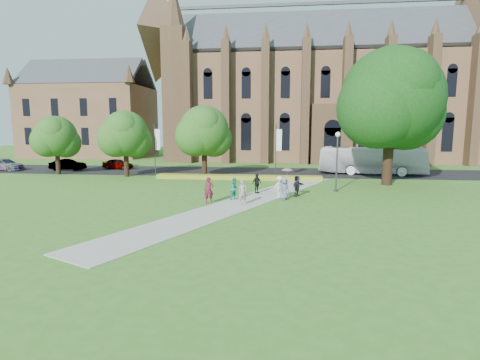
# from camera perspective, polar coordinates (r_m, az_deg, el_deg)

# --- Properties ---
(ground) EXTENTS (160.00, 160.00, 0.00)m
(ground) POSITION_cam_1_polar(r_m,az_deg,el_deg) (27.60, 0.62, -3.76)
(ground) COLOR #3F6F21
(ground) RESTS_ON ground
(road) EXTENTS (160.00, 10.00, 0.02)m
(road) POSITION_cam_1_polar(r_m,az_deg,el_deg) (47.29, 3.11, 1.24)
(road) COLOR black
(road) RESTS_ON ground
(footpath) EXTENTS (15.58, 28.54, 0.04)m
(footpath) POSITION_cam_1_polar(r_m,az_deg,el_deg) (28.57, 0.82, -3.31)
(footpath) COLOR #B2B2A8
(footpath) RESTS_ON ground
(flower_hedge) EXTENTS (18.00, 1.40, 0.45)m
(flower_hedge) POSITION_cam_1_polar(r_m,az_deg,el_deg) (40.71, -0.27, 0.43)
(flower_hedge) COLOR gold
(flower_hedge) RESTS_ON ground
(cathedral) EXTENTS (52.60, 18.25, 28.00)m
(cathedral) POSITION_cam_1_polar(r_m,az_deg,el_deg) (67.38, 13.04, 14.16)
(cathedral) COLOR brown
(cathedral) RESTS_ON ground
(building_west) EXTENTS (22.00, 14.00, 18.30)m
(building_west) POSITION_cam_1_polar(r_m,az_deg,el_deg) (78.14, -21.92, 10.16)
(building_west) COLOR brown
(building_west) RESTS_ON ground
(streetlamp) EXTENTS (0.44, 0.44, 5.24)m
(streetlamp) POSITION_cam_1_polar(r_m,az_deg,el_deg) (33.78, 14.58, 3.82)
(streetlamp) COLOR #38383D
(streetlamp) RESTS_ON ground
(large_tree) EXTENTS (9.60, 9.60, 13.20)m
(large_tree) POSITION_cam_1_polar(r_m,az_deg,el_deg) (39.31, 22.05, 11.47)
(large_tree) COLOR #332114
(large_tree) RESTS_ON ground
(street_tree_0) EXTENTS (5.20, 5.20, 7.50)m
(street_tree_0) POSITION_cam_1_polar(r_m,az_deg,el_deg) (44.57, -17.10, 6.74)
(street_tree_0) COLOR #332114
(street_tree_0) RESTS_ON ground
(street_tree_1) EXTENTS (5.60, 5.60, 8.05)m
(street_tree_1) POSITION_cam_1_polar(r_m,az_deg,el_deg) (42.28, -5.50, 7.48)
(street_tree_1) COLOR #332114
(street_tree_1) RESTS_ON ground
(street_tree_2) EXTENTS (4.80, 4.80, 6.95)m
(street_tree_2) POSITION_cam_1_polar(r_m,az_deg,el_deg) (49.70, -26.22, 5.98)
(street_tree_2) COLOR #332114
(street_tree_2) RESTS_ON ground
(banner_pole_0) EXTENTS (0.70, 0.10, 6.00)m
(banner_pole_0) POSITION_cam_1_polar(r_m,az_deg,el_deg) (42.13, 5.64, 4.98)
(banner_pole_0) COLOR #38383D
(banner_pole_0) RESTS_ON ground
(banner_pole_1) EXTENTS (0.70, 0.10, 6.00)m
(banner_pole_1) POSITION_cam_1_polar(r_m,az_deg,el_deg) (44.60, -12.72, 4.99)
(banner_pole_1) COLOR #38383D
(banner_pole_1) RESTS_ON ground
(tour_coach) EXTENTS (12.54, 4.55, 3.42)m
(tour_coach) POSITION_cam_1_polar(r_m,az_deg,el_deg) (47.29, 19.42, 2.88)
(tour_coach) COLOR silver
(tour_coach) RESTS_ON road
(car_0) EXTENTS (4.28, 2.26, 1.39)m
(car_0) POSITION_cam_1_polar(r_m,az_deg,el_deg) (52.91, -18.13, 2.35)
(car_0) COLOR gray
(car_0) RESTS_ON road
(car_1) EXTENTS (4.58, 2.20, 1.45)m
(car_1) POSITION_cam_1_polar(r_m,az_deg,el_deg) (53.88, -24.76, 2.13)
(car_1) COLOR gray
(car_1) RESTS_ON road
(car_2) EXTENTS (5.36, 2.67, 1.50)m
(car_2) POSITION_cam_1_polar(r_m,az_deg,el_deg) (57.83, -32.23, 2.01)
(car_2) COLOR gray
(car_2) RESTS_ON road
(pedestrian_0) EXTENTS (0.79, 0.61, 1.93)m
(pedestrian_0) POSITION_cam_1_polar(r_m,az_deg,el_deg) (27.94, -4.77, -1.54)
(pedestrian_0) COLOR maroon
(pedestrian_0) RESTS_ON footpath
(pedestrian_1) EXTENTS (1.04, 1.05, 1.71)m
(pedestrian_1) POSITION_cam_1_polar(r_m,az_deg,el_deg) (29.10, -0.78, -1.34)
(pedestrian_1) COLOR #1A8670
(pedestrian_1) RESTS_ON footpath
(pedestrian_2) EXTENTS (1.30, 1.22, 1.76)m
(pedestrian_2) POSITION_cam_1_polar(r_m,az_deg,el_deg) (29.94, 6.08, -1.07)
(pedestrian_2) COLOR silver
(pedestrian_2) RESTS_ON footpath
(pedestrian_3) EXTENTS (0.97, 1.01, 1.69)m
(pedestrian_3) POSITION_cam_1_polar(r_m,az_deg,el_deg) (31.95, 2.57, -0.52)
(pedestrian_3) COLOR black
(pedestrian_3) RESTS_ON footpath
(pedestrian_4) EXTENTS (0.93, 0.95, 1.65)m
(pedestrian_4) POSITION_cam_1_polar(r_m,az_deg,el_deg) (29.46, 6.81, -1.34)
(pedestrian_4) COLOR slate
(pedestrian_4) RESTS_ON footpath
(pedestrian_5) EXTENTS (1.24, 1.60, 1.69)m
(pedestrian_5) POSITION_cam_1_polar(r_m,az_deg,el_deg) (30.89, 8.70, -0.90)
(pedestrian_5) COLOR #29262E
(pedestrian_5) RESTS_ON footpath
(pedestrian_6) EXTENTS (0.78, 0.65, 1.83)m
(pedestrian_6) POSITION_cam_1_polar(r_m,az_deg,el_deg) (27.24, 0.43, -1.87)
(pedestrian_6) COLOR gray
(pedestrian_6) RESTS_ON footpath
(parasol) EXTENTS (0.99, 0.99, 0.73)m
(parasol) POSITION_cam_1_polar(r_m,az_deg,el_deg) (29.39, 7.20, 0.97)
(parasol) COLOR #E09EB7
(parasol) RESTS_ON pedestrian_4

